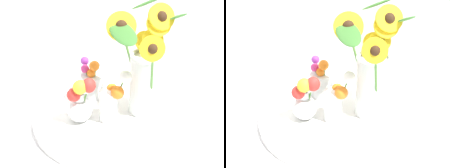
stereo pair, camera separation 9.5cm
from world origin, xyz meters
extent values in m
plane|color=silver|center=(0.00, 0.00, 0.00)|extent=(6.00, 6.00, 0.00)
cylinder|color=white|center=(-0.02, 0.10, 0.01)|extent=(0.50, 0.50, 0.02)
cylinder|color=silver|center=(0.09, 0.09, 0.12)|extent=(0.10, 0.10, 0.19)
torus|color=silver|center=(0.09, 0.09, 0.22)|extent=(0.10, 0.10, 0.01)
cylinder|color=#568E42|center=(0.09, 0.03, 0.17)|extent=(0.04, 0.07, 0.21)
cylinder|color=yellow|center=(0.07, 0.00, 0.28)|extent=(0.08, 0.03, 0.08)
sphere|color=#382314|center=(0.07, 0.00, 0.28)|extent=(0.03, 0.03, 0.03)
cylinder|color=#568E42|center=(0.08, 0.10, 0.15)|extent=(0.03, 0.06, 0.17)
cylinder|color=yellow|center=(0.10, 0.13, 0.24)|extent=(0.08, 0.06, 0.06)
sphere|color=#382314|center=(0.10, 0.13, 0.24)|extent=(0.03, 0.03, 0.03)
cylinder|color=#568E42|center=(0.10, 0.11, 0.16)|extent=(0.01, 0.02, 0.20)
cylinder|color=yellow|center=(0.10, 0.10, 0.26)|extent=(0.06, 0.04, 0.06)
sphere|color=#382314|center=(0.10, 0.10, 0.26)|extent=(0.03, 0.03, 0.03)
cylinder|color=#568E42|center=(0.11, 0.10, 0.19)|extent=(0.03, 0.01, 0.23)
cylinder|color=yellow|center=(0.12, 0.10, 0.31)|extent=(0.08, 0.05, 0.07)
sphere|color=#382314|center=(0.12, 0.10, 0.31)|extent=(0.03, 0.03, 0.03)
cylinder|color=#568E42|center=(0.10, 0.11, 0.20)|extent=(0.06, 0.02, 0.24)
cylinder|color=yellow|center=(0.13, 0.10, 0.33)|extent=(0.09, 0.05, 0.09)
sphere|color=#382314|center=(0.13, 0.10, 0.33)|extent=(0.03, 0.03, 0.03)
cylinder|color=#568E42|center=(0.05, 0.11, 0.18)|extent=(0.07, 0.03, 0.23)
cylinder|color=yellow|center=(0.02, 0.12, 0.30)|extent=(0.10, 0.06, 0.09)
sphere|color=#382314|center=(0.02, 0.12, 0.30)|extent=(0.04, 0.04, 0.04)
ellipsoid|color=#38702D|center=(0.01, 0.08, 0.30)|extent=(0.08, 0.15, 0.04)
ellipsoid|color=#38702D|center=(0.11, 0.17, 0.35)|extent=(0.11, 0.07, 0.06)
ellipsoid|color=#38702D|center=(0.17, 0.11, 0.32)|extent=(0.07, 0.11, 0.06)
cylinder|color=white|center=(-0.03, 0.06, 0.07)|extent=(0.06, 0.06, 0.10)
cylinder|color=#568E42|center=(-0.02, 0.07, 0.08)|extent=(0.01, 0.02, 0.07)
sphere|color=orange|center=(-0.02, 0.08, 0.12)|extent=(0.04, 0.04, 0.04)
cylinder|color=#568E42|center=(-0.01, 0.06, 0.12)|extent=(0.04, 0.03, 0.11)
sphere|color=white|center=(0.01, 0.04, 0.18)|extent=(0.04, 0.04, 0.04)
cylinder|color=#568E42|center=(-0.02, 0.05, 0.08)|extent=(0.02, 0.03, 0.09)
sphere|color=orange|center=(-0.01, 0.04, 0.13)|extent=(0.04, 0.04, 0.04)
sphere|color=white|center=(-0.12, 0.08, 0.06)|extent=(0.08, 0.08, 0.08)
cylinder|color=white|center=(-0.12, 0.08, 0.11)|extent=(0.03, 0.03, 0.02)
cylinder|color=#4C8438|center=(-0.11, 0.08, 0.10)|extent=(0.03, 0.02, 0.09)
sphere|color=white|center=(-0.10, 0.07, 0.14)|extent=(0.04, 0.04, 0.04)
cylinder|color=#4C8438|center=(-0.10, 0.07, 0.10)|extent=(0.03, 0.02, 0.10)
sphere|color=red|center=(-0.09, 0.06, 0.15)|extent=(0.04, 0.04, 0.04)
cylinder|color=#4C8438|center=(-0.12, 0.07, 0.10)|extent=(0.02, 0.02, 0.09)
sphere|color=yellow|center=(-0.12, 0.06, 0.15)|extent=(0.04, 0.04, 0.04)
cylinder|color=#4C8438|center=(-0.12, 0.07, 0.08)|extent=(0.03, 0.02, 0.08)
sphere|color=red|center=(-0.14, 0.07, 0.12)|extent=(0.04, 0.04, 0.04)
cylinder|color=#4C8438|center=(-0.12, 0.08, 0.08)|extent=(0.01, 0.02, 0.07)
sphere|color=purple|center=(-0.12, 0.08, 0.12)|extent=(0.03, 0.03, 0.03)
cylinder|color=white|center=(-0.06, 0.21, 0.06)|extent=(0.08, 0.08, 0.08)
cylinder|color=#4C8438|center=(-0.07, 0.20, 0.08)|extent=(0.01, 0.01, 0.06)
sphere|color=orange|center=(-0.07, 0.20, 0.12)|extent=(0.03, 0.03, 0.03)
cylinder|color=#4C8438|center=(-0.06, 0.22, 0.09)|extent=(0.01, 0.02, 0.06)
sphere|color=white|center=(-0.06, 0.21, 0.12)|extent=(0.03, 0.03, 0.03)
cylinder|color=#4C8438|center=(-0.07, 0.23, 0.09)|extent=(0.03, 0.03, 0.10)
sphere|color=purple|center=(-0.08, 0.24, 0.14)|extent=(0.03, 0.03, 0.03)
cylinder|color=#4C8438|center=(-0.07, 0.21, 0.09)|extent=(0.02, 0.01, 0.07)
sphere|color=#C6337A|center=(-0.08, 0.21, 0.13)|extent=(0.03, 0.03, 0.03)
cylinder|color=#4C8438|center=(-0.05, 0.20, 0.10)|extent=(0.01, 0.01, 0.10)
sphere|color=orange|center=(-0.05, 0.19, 0.14)|extent=(0.03, 0.03, 0.03)
camera|label=1|loc=(-0.18, -0.70, 0.60)|focal=50.00mm
camera|label=2|loc=(-0.09, -0.72, 0.60)|focal=50.00mm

